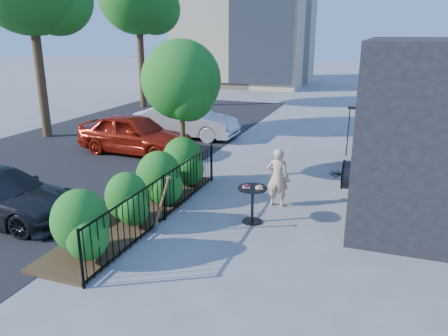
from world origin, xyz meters
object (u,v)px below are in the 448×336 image
at_px(car_red, 135,134).
at_px(car_silver, 187,121).
at_px(cafe_table, 252,198).
at_px(patio_tree, 183,85).
at_px(shovel, 160,208).
at_px(woman, 278,177).

bearing_deg(car_red, car_silver, -9.66).
bearing_deg(cafe_table, patio_tree, 140.49).
distance_m(patio_tree, cafe_table, 4.08).
bearing_deg(car_red, shovel, -140.84).
height_order(patio_tree, car_red, patio_tree).
distance_m(patio_tree, car_red, 4.17).
relative_size(patio_tree, car_silver, 0.94).
distance_m(woman, car_red, 6.68).
distance_m(woman, car_silver, 7.99).
relative_size(woman, shovel, 1.10).
height_order(cafe_table, shovel, shovel).
relative_size(shovel, car_red, 0.32).
bearing_deg(patio_tree, car_silver, 113.69).
distance_m(patio_tree, shovel, 4.16).
bearing_deg(woman, car_silver, -52.02).
bearing_deg(car_silver, car_red, 167.34).
bearing_deg(car_red, cafe_table, -123.81).
height_order(woman, car_red, woman).
xyz_separation_m(cafe_table, shovel, (-1.68, -1.22, 0.01)).
relative_size(patio_tree, woman, 2.67).
bearing_deg(woman, patio_tree, -21.38).
height_order(patio_tree, shovel, patio_tree).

